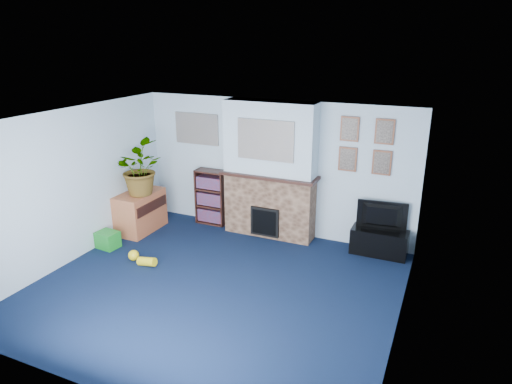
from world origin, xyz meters
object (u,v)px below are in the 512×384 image
at_px(sideboard, 140,212).
at_px(tv_stand, 379,241).
at_px(television, 382,216).
at_px(bookshelf, 212,198).

bearing_deg(sideboard, tv_stand, 10.32).
xyz_separation_m(television, sideboard, (-4.19, -0.78, -0.31)).
bearing_deg(bookshelf, television, -1.02).
bearing_deg(bookshelf, sideboard, -140.77).
bearing_deg(tv_stand, bookshelf, 178.61).
relative_size(bookshelf, sideboard, 1.12).
bearing_deg(television, sideboard, 4.14).
height_order(bookshelf, sideboard, bookshelf).
bearing_deg(sideboard, bookshelf, 39.23).
bearing_deg(television, bookshelf, -7.47).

